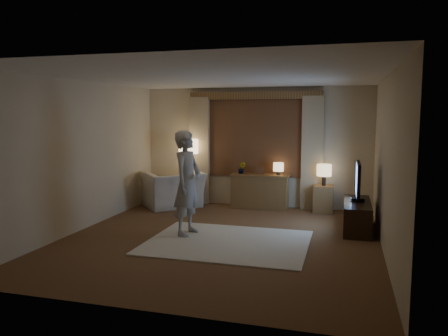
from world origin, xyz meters
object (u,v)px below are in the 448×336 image
(side_table, at_px, (323,199))
(person, at_px, (187,183))
(tv_stand, at_px, (357,216))
(armchair, at_px, (173,189))
(sideboard, at_px, (260,192))

(side_table, xyz_separation_m, person, (-2.10, -2.38, 0.61))
(side_table, bearing_deg, tv_stand, -63.20)
(armchair, xyz_separation_m, side_table, (3.20, 0.34, -0.11))
(tv_stand, relative_size, person, 0.81)
(sideboard, height_order, person, person)
(armchair, bearing_deg, side_table, 142.91)
(sideboard, relative_size, side_table, 2.14)
(sideboard, distance_m, side_table, 1.35)
(armchair, relative_size, side_table, 2.12)
(person, bearing_deg, side_table, -32.91)
(armchair, xyz_separation_m, tv_stand, (3.84, -0.92, -0.14))
(side_table, bearing_deg, person, -131.44)
(sideboard, bearing_deg, armchair, -168.08)
(sideboard, height_order, tv_stand, sideboard)
(tv_stand, bearing_deg, sideboard, 146.55)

